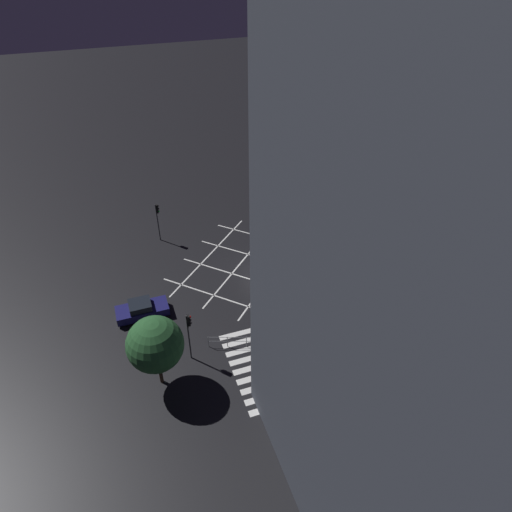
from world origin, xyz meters
The scene contains 14 objects.
ground_plane centered at (0.00, 0.00, 0.00)m, with size 200.00×200.00×0.00m, color black.
road_markings centered at (0.33, -8.06, 0.00)m, with size 17.00×23.41×0.01m.
traffic_light_median_south centered at (-0.40, -7.46, 2.54)m, with size 0.36×0.39×3.55m.
traffic_light_se_cross centered at (8.18, -8.41, 2.89)m, with size 0.36×0.39×4.05m.
traffic_light_nw_main centered at (-7.55, 7.73, 2.96)m, with size 0.39×0.36×4.14m.
traffic_light_sw_main centered at (-8.08, -8.63, 3.08)m, with size 0.39×0.36×4.32m.
traffic_light_ne_cross centered at (7.54, 8.32, 3.13)m, with size 0.36×0.39×4.39m.
traffic_light_se_main centered at (7.85, -7.76, 2.62)m, with size 0.39×0.36×3.65m.
street_lamp_east centered at (14.39, 9.98, 6.01)m, with size 0.49×0.49×8.79m.
street_lamp_west centered at (-3.47, -14.93, 6.45)m, with size 0.45×0.45×10.00m.
street_tree_near centered at (-10.62, -10.08, 3.81)m, with size 3.85×3.85×5.74m.
street_tree_far centered at (12.64, -12.38, 4.06)m, with size 3.29×3.29×5.72m.
waiting_car centered at (-10.92, -2.83, 0.65)m, with size 4.24×1.83×1.40m.
pedestrian_railing centered at (-3.24, -9.19, 0.67)m, with size 6.90×2.47×1.05m.
Camera 1 is at (-11.23, -31.81, 26.34)m, focal length 32.00 mm.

